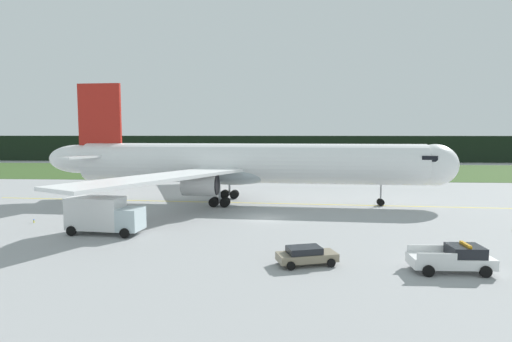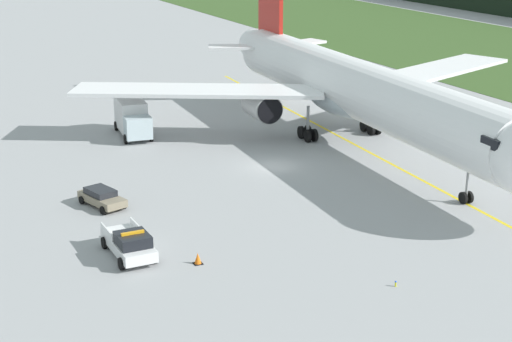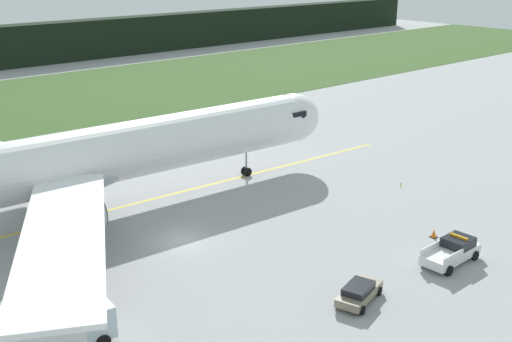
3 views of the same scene
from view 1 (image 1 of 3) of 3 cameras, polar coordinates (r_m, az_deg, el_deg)
ground at (r=44.99m, az=1.39°, el=-6.56°), size 320.00×320.00×0.00m
grass_verge at (r=100.90m, az=2.74°, el=0.03°), size 320.00×43.16×0.04m
distant_tree_line at (r=135.29m, az=3.02°, el=3.11°), size 288.00×5.32×8.29m
taxiway_centerline_main at (r=54.76m, az=-0.99°, el=-4.42°), size 71.12×4.38×0.01m
airliner at (r=54.24m, az=-1.76°, el=0.95°), size 54.25×48.70×15.87m
ops_pickup_truck at (r=30.99m, az=25.60°, el=-10.82°), size 5.33×2.43×1.94m
catering_truck at (r=40.44m, az=-20.34°, el=-5.65°), size 7.05×3.27×3.53m
staff_car at (r=29.70m, az=6.93°, el=-11.43°), size 4.47×2.86×1.30m
apron_cone at (r=35.24m, az=27.71°, el=-9.93°), size 0.56×0.56×0.70m
taxiway_edge_light_west at (r=48.45m, az=-28.30°, el=-6.08°), size 0.12×0.12×0.39m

